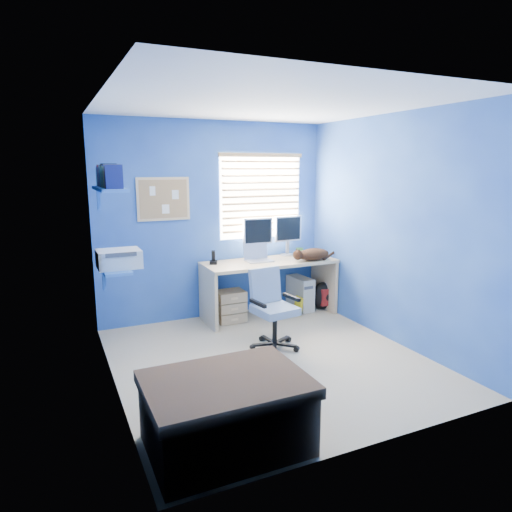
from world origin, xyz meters
name	(u,v)px	position (x,y,z in m)	size (l,w,h in m)	color
floor	(269,360)	(0.00, 0.00, 0.00)	(3.00, 3.20, 0.00)	tan
ceiling	(271,103)	(0.00, 0.00, 2.50)	(3.00, 3.20, 0.00)	white
wall_back	(214,221)	(0.00, 1.60, 1.25)	(3.00, 0.01, 2.50)	#2145A3
wall_front	(379,273)	(0.00, -1.60, 1.25)	(3.00, 0.01, 2.50)	#2145A3
wall_left	(108,250)	(-1.50, 0.00, 1.25)	(0.01, 3.20, 2.50)	#2145A3
wall_right	(392,230)	(1.50, 0.00, 1.25)	(0.01, 3.20, 2.50)	#2145A3
desk	(269,289)	(0.62, 1.26, 0.37)	(1.72, 0.65, 0.74)	#DAB47D
laptop	(259,253)	(0.48, 1.28, 0.85)	(0.33, 0.26, 0.22)	silver
monitor_left	(257,239)	(0.53, 1.45, 1.01)	(0.40, 0.12, 0.54)	silver
monitor_right	(287,236)	(1.01, 1.49, 1.01)	(0.40, 0.12, 0.54)	silver
phone	(213,257)	(-0.10, 1.38, 0.82)	(0.09, 0.11, 0.17)	black
mug	(300,252)	(1.16, 1.42, 0.79)	(0.10, 0.09, 0.10)	#3E8A42
cd_spindle	(305,253)	(1.21, 1.36, 0.78)	(0.13, 0.13, 0.07)	silver
cat	(313,254)	(1.15, 1.05, 0.82)	(0.44, 0.23, 0.16)	black
tower_pc	(300,293)	(1.14, 1.34, 0.23)	(0.19, 0.44, 0.45)	beige
drawer_boxes	(230,306)	(0.08, 1.27, 0.20)	(0.35, 0.28, 0.41)	tan
yellow_book	(298,306)	(1.00, 1.14, 0.12)	(0.03, 0.17, 0.24)	yellow
backpack	(323,295)	(1.43, 1.22, 0.19)	(0.32, 0.25, 0.38)	black
bed_corner	(226,413)	(-0.92, -1.18, 0.25)	(1.06, 0.75, 0.51)	#503723
office_chair	(273,319)	(0.18, 0.29, 0.32)	(0.55, 0.55, 0.85)	black
window_blinds	(261,196)	(0.65, 1.57, 1.55)	(1.15, 0.05, 1.10)	white
corkboard	(163,199)	(-0.65, 1.58, 1.55)	(0.64, 0.02, 0.52)	#DAB47D
wall_shelves	(113,218)	(-1.35, 0.75, 1.43)	(0.42, 0.90, 1.05)	#3F7BCE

